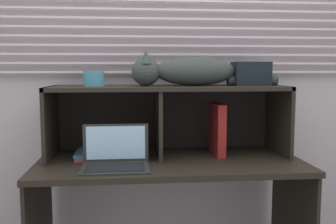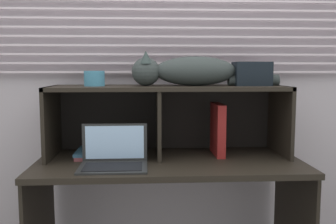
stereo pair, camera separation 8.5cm
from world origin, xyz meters
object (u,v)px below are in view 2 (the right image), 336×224
at_px(laptop, 114,158).
at_px(binder_upright, 218,129).
at_px(small_basket, 94,78).
at_px(storage_box, 252,74).
at_px(book_stack, 93,153).
at_px(cat, 187,71).

relative_size(laptop, binder_upright, 1.15).
bearing_deg(small_basket, storage_box, 0.00).
xyz_separation_m(binder_upright, storage_box, (0.19, 0.00, 0.32)).
bearing_deg(laptop, book_stack, 119.63).
distance_m(laptop, book_stack, 0.27).
relative_size(small_basket, storage_box, 0.56).
bearing_deg(cat, book_stack, -179.49).
distance_m(laptop, binder_upright, 0.63).
bearing_deg(laptop, binder_upright, 22.68).
xyz_separation_m(small_basket, storage_box, (0.88, 0.00, 0.03)).
bearing_deg(storage_box, book_stack, -179.70).
distance_m(book_stack, small_basket, 0.42).
height_order(laptop, binder_upright, binder_upright).
height_order(laptop, storage_box, storage_box).
height_order(cat, binder_upright, cat).
relative_size(laptop, storage_box, 1.67).
xyz_separation_m(cat, storage_box, (0.37, 0.00, -0.01)).
height_order(binder_upright, book_stack, binder_upright).
bearing_deg(cat, storage_box, 0.00).
bearing_deg(cat, small_basket, 180.00).
height_order(binder_upright, storage_box, storage_box).
relative_size(binder_upright, book_stack, 1.14).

